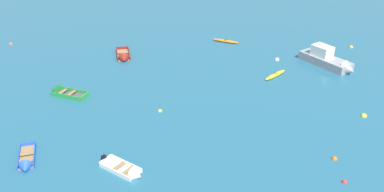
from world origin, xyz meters
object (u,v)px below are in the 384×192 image
(motor_launch_grey_back_row_left, at_px, (329,60))
(mooring_buoy_outer_edge, at_px, (277,60))
(rowboat_blue_outer_left, at_px, (26,164))
(rowboat_white_outer_right, at_px, (130,172))
(mooring_buoy_between_boats_right, at_px, (344,182))
(kayak_orange_center, at_px, (226,41))
(kayak_yellow_far_right, at_px, (275,75))
(rowboat_green_far_left, at_px, (61,92))
(mooring_buoy_between_boats_left, at_px, (11,44))
(rowboat_maroon_near_left, at_px, (124,58))
(mooring_buoy_trailing, at_px, (334,159))
(mooring_buoy_near_foreground, at_px, (364,116))
(mooring_buoy_central, at_px, (160,111))
(mooring_buoy_midfield, at_px, (351,47))

(motor_launch_grey_back_row_left, distance_m, mooring_buoy_outer_edge, 4.79)
(rowboat_blue_outer_left, relative_size, mooring_buoy_outer_edge, 7.32)
(rowboat_white_outer_right, relative_size, mooring_buoy_between_boats_right, 9.55)
(mooring_buoy_between_boats_right, bearing_deg, kayak_orange_center, 100.09)
(rowboat_blue_outer_left, distance_m, kayak_yellow_far_right, 21.69)
(rowboat_green_far_left, relative_size, motor_launch_grey_back_row_left, 0.60)
(rowboat_green_far_left, height_order, motor_launch_grey_back_row_left, motor_launch_grey_back_row_left)
(rowboat_white_outer_right, distance_m, mooring_buoy_outer_edge, 21.15)
(rowboat_white_outer_right, height_order, mooring_buoy_between_boats_right, rowboat_white_outer_right)
(mooring_buoy_outer_edge, bearing_deg, rowboat_white_outer_right, -126.59)
(mooring_buoy_between_boats_left, distance_m, mooring_buoy_outer_edge, 27.84)
(kayak_orange_center, relative_size, rowboat_maroon_near_left, 0.78)
(rowboat_green_far_left, distance_m, rowboat_white_outer_right, 12.38)
(rowboat_white_outer_right, relative_size, mooring_buoy_between_boats_left, 8.41)
(rowboat_green_far_left, bearing_deg, rowboat_white_outer_right, -58.38)
(rowboat_maroon_near_left, distance_m, mooring_buoy_trailing, 22.42)
(mooring_buoy_outer_edge, distance_m, mooring_buoy_near_foreground, 11.63)
(kayak_orange_center, xyz_separation_m, motor_launch_grey_back_row_left, (8.87, -6.84, 0.43))
(kayak_orange_center, xyz_separation_m, mooring_buoy_between_boats_left, (-22.87, 0.36, -0.14))
(mooring_buoy_between_boats_right, relative_size, mooring_buoy_outer_edge, 0.71)
(rowboat_maroon_near_left, height_order, mooring_buoy_near_foreground, rowboat_maroon_near_left)
(motor_launch_grey_back_row_left, height_order, mooring_buoy_between_boats_left, motor_launch_grey_back_row_left)
(rowboat_white_outer_right, xyz_separation_m, rowboat_maroon_near_left, (-2.24, 17.81, 0.02))
(rowboat_green_far_left, height_order, mooring_buoy_between_boats_left, rowboat_green_far_left)
(mooring_buoy_central, xyz_separation_m, mooring_buoy_between_boats_left, (-16.25, 15.06, 0.00))
(kayak_orange_center, relative_size, motor_launch_grey_back_row_left, 0.51)
(rowboat_green_far_left, relative_size, mooring_buoy_outer_edge, 7.90)
(kayak_yellow_far_right, bearing_deg, mooring_buoy_between_boats_left, 160.68)
(rowboat_blue_outer_left, xyz_separation_m, mooring_buoy_midfield, (27.46, 18.94, -0.13))
(rowboat_white_outer_right, relative_size, mooring_buoy_trailing, 8.49)
(mooring_buoy_between_boats_right, xyz_separation_m, mooring_buoy_near_foreground, (4.19, 7.31, 0.00))
(rowboat_blue_outer_left, relative_size, motor_launch_grey_back_row_left, 0.56)
(rowboat_blue_outer_left, bearing_deg, mooring_buoy_between_boats_left, 111.26)
(rowboat_blue_outer_left, xyz_separation_m, rowboat_maroon_near_left, (4.13, 16.71, 0.03))
(rowboat_blue_outer_left, height_order, mooring_buoy_central, rowboat_blue_outer_left)
(mooring_buoy_midfield, distance_m, mooring_buoy_between_boats_left, 35.86)
(motor_launch_grey_back_row_left, bearing_deg, kayak_yellow_far_right, -159.70)
(mooring_buoy_between_boats_left, bearing_deg, mooring_buoy_midfield, -3.89)
(rowboat_white_outer_right, distance_m, mooring_buoy_between_boats_left, 26.85)
(rowboat_green_far_left, relative_size, mooring_buoy_midfield, 8.73)
(motor_launch_grey_back_row_left, bearing_deg, mooring_buoy_between_boats_left, 167.23)
(rowboat_maroon_near_left, distance_m, mooring_buoy_midfield, 23.44)
(rowboat_green_far_left, bearing_deg, mooring_buoy_midfield, 19.00)
(rowboat_white_outer_right, relative_size, mooring_buoy_central, 9.16)
(rowboat_green_far_left, xyz_separation_m, mooring_buoy_trailing, (19.05, -9.59, -0.17))
(mooring_buoy_central, height_order, mooring_buoy_near_foreground, mooring_buoy_near_foreground)
(rowboat_blue_outer_left, relative_size, mooring_buoy_between_boats_left, 9.08)
(kayak_yellow_far_right, relative_size, mooring_buoy_near_foreground, 5.47)
(mooring_buoy_central, bearing_deg, rowboat_green_far_left, 158.81)
(kayak_yellow_far_right, bearing_deg, mooring_buoy_outer_edge, 74.77)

